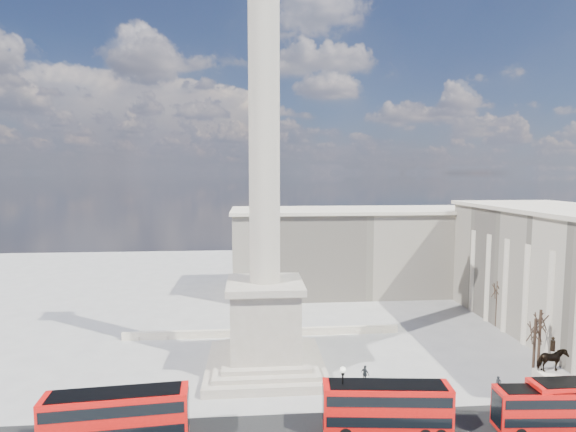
# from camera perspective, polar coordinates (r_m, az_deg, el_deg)

# --- Properties ---
(ground) EXTENTS (180.00, 180.00, 0.00)m
(ground) POSITION_cam_1_polar(r_m,az_deg,el_deg) (53.01, -2.71, -21.02)
(ground) COLOR #9C9A94
(ground) RESTS_ON ground
(nelsons_column) EXTENTS (14.00, 14.00, 49.85)m
(nelsons_column) POSITION_cam_1_polar(r_m,az_deg,el_deg) (53.54, -2.95, -6.09)
(nelsons_column) COLOR #ADA390
(nelsons_column) RESTS_ON ground
(balustrade_wall) EXTENTS (40.00, 0.60, 1.10)m
(balustrade_wall) POSITION_cam_1_polar(r_m,az_deg,el_deg) (67.51, -3.19, -14.54)
(balustrade_wall) COLOR beige
(balustrade_wall) RESTS_ON ground
(building_northeast) EXTENTS (51.00, 17.00, 16.60)m
(building_northeast) POSITION_cam_1_polar(r_m,az_deg,el_deg) (91.33, 9.06, -4.26)
(building_northeast) COLOR #B5AB95
(building_northeast) RESTS_ON ground
(red_bus_a) EXTENTS (12.31, 3.77, 4.92)m
(red_bus_a) POSITION_cam_1_polar(r_m,az_deg,el_deg) (44.95, -20.83, -22.83)
(red_bus_a) COLOR red
(red_bus_a) RESTS_ON ground
(red_bus_b) EXTENTS (11.71, 3.79, 4.66)m
(red_bus_b) POSITION_cam_1_polar(r_m,az_deg,el_deg) (45.18, 12.48, -22.63)
(red_bus_b) COLOR red
(red_bus_b) RESTS_ON ground
(red_bus_d) EXTENTS (10.39, 3.04, 4.16)m
(red_bus_d) POSITION_cam_1_polar(r_m,az_deg,el_deg) (50.69, 30.59, -20.36)
(red_bus_d) COLOR red
(red_bus_d) RESTS_ON ground
(victorian_lamp) EXTENTS (0.54, 0.54, 6.28)m
(victorian_lamp) POSITION_cam_1_polar(r_m,az_deg,el_deg) (43.93, 6.95, -21.56)
(victorian_lamp) COLOR black
(victorian_lamp) RESTS_ON ground
(equestrian_statue) EXTENTS (3.53, 2.65, 7.47)m
(equestrian_statue) POSITION_cam_1_polar(r_m,az_deg,el_deg) (54.72, 30.37, -17.96)
(equestrian_statue) COLOR beige
(equestrian_statue) RESTS_ON ground
(bare_tree_near) EXTENTS (1.78, 1.78, 7.79)m
(bare_tree_near) POSITION_cam_1_polar(r_m,az_deg,el_deg) (58.74, 28.89, -12.56)
(bare_tree_near) COLOR #332319
(bare_tree_near) RESTS_ON ground
(bare_tree_mid) EXTENTS (1.96, 1.96, 7.44)m
(bare_tree_mid) POSITION_cam_1_polar(r_m,az_deg,el_deg) (63.92, 29.40, -11.40)
(bare_tree_mid) COLOR #332319
(bare_tree_mid) RESTS_ON ground
(bare_tree_far) EXTENTS (1.84, 1.84, 7.52)m
(bare_tree_far) POSITION_cam_1_polar(r_m,az_deg,el_deg) (76.88, 25.07, -8.38)
(bare_tree_far) COLOR #332319
(bare_tree_far) RESTS_ON ground
(pedestrian_walking) EXTENTS (0.66, 0.47, 1.70)m
(pedestrian_walking) POSITION_cam_1_polar(r_m,az_deg,el_deg) (56.72, 25.15, -18.75)
(pedestrian_walking) COLOR black
(pedestrian_walking) RESTS_ON ground
(pedestrian_standing) EXTENTS (0.94, 0.74, 1.91)m
(pedestrian_standing) POSITION_cam_1_polar(r_m,az_deg,el_deg) (52.00, 18.32, -20.67)
(pedestrian_standing) COLOR black
(pedestrian_standing) RESTS_ON ground
(pedestrian_crossing) EXTENTS (1.06, 1.19, 1.94)m
(pedestrian_crossing) POSITION_cam_1_polar(r_m,az_deg,el_deg) (54.62, 9.76, -19.13)
(pedestrian_crossing) COLOR black
(pedestrian_crossing) RESTS_ON ground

